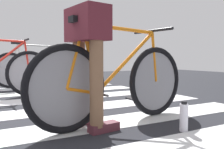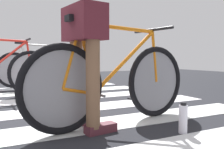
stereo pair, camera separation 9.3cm
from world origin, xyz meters
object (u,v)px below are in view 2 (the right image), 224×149
(bicycle_1_of_3, at_px, (115,82))
(water_bottle, at_px, (183,118))
(bicycle_3_of_3, at_px, (39,68))
(cyclist_1_of_3, at_px, (85,51))
(traffic_cone, at_px, (147,85))

(bicycle_1_of_3, xyz_separation_m, water_bottle, (0.36, -0.48, -0.27))
(bicycle_3_of_3, relative_size, water_bottle, 6.89)
(bicycle_1_of_3, height_order, water_bottle, bicycle_1_of_3)
(bicycle_1_of_3, xyz_separation_m, bicycle_3_of_3, (-0.10, 3.33, 0.00))
(cyclist_1_of_3, distance_m, traffic_cone, 1.63)
(bicycle_3_of_3, distance_m, traffic_cone, 2.68)
(water_bottle, xyz_separation_m, traffic_cone, (0.60, 1.36, 0.10))
(cyclist_1_of_3, distance_m, bicycle_3_of_3, 3.40)
(bicycle_1_of_3, distance_m, water_bottle, 0.65)
(bicycle_3_of_3, bearing_deg, water_bottle, -93.41)
(cyclist_1_of_3, xyz_separation_m, traffic_cone, (1.26, 0.93, -0.45))
(bicycle_1_of_3, relative_size, water_bottle, 6.93)
(cyclist_1_of_3, relative_size, bicycle_3_of_3, 0.59)
(bicycle_3_of_3, height_order, water_bottle, bicycle_3_of_3)
(bicycle_3_of_3, relative_size, traffic_cone, 3.78)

